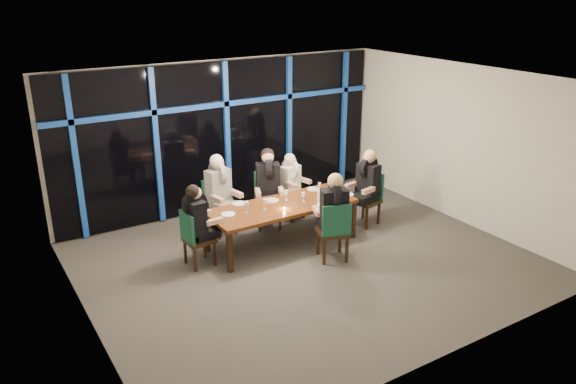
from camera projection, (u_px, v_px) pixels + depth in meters
name	position (u px, v px, depth m)	size (l,w,h in m)	color
room	(309.00, 144.00, 8.64)	(7.04, 7.00, 3.02)	#514B47
window_wall	(226.00, 134.00, 11.14)	(6.86, 0.43, 2.94)	black
dining_table	(282.00, 208.00, 9.75)	(2.60, 1.00, 0.75)	brown
chair_far_left	(218.00, 203.00, 10.28)	(0.56, 0.56, 1.03)	black
chair_far_mid	(268.00, 196.00, 10.57)	(0.64, 0.64, 1.04)	black
chair_far_right	(289.00, 193.00, 10.96)	(0.50, 0.50, 0.90)	black
chair_end_left	(194.00, 236.00, 9.03)	(0.47, 0.47, 0.96)	black
chair_end_right	(369.00, 195.00, 10.68)	(0.55, 0.55, 1.00)	black
chair_near_mid	(334.00, 229.00, 9.18)	(0.62, 0.62, 1.04)	black
diner_far_left	(219.00, 183.00, 10.07)	(0.56, 0.68, 1.00)	black
diner_far_mid	(268.00, 177.00, 10.34)	(0.65, 0.72, 1.02)	black
diner_far_right	(292.00, 177.00, 10.78)	(0.50, 0.60, 0.88)	white
diner_end_left	(197.00, 213.00, 8.94)	(0.61, 0.49, 0.93)	black
diner_end_right	(367.00, 177.00, 10.49)	(0.67, 0.56, 0.98)	black
diner_near_mid	(334.00, 204.00, 9.12)	(0.63, 0.71, 1.02)	black
plate_far_left	(239.00, 203.00, 9.76)	(0.24, 0.24, 0.01)	white
plate_far_mid	(272.00, 200.00, 9.90)	(0.24, 0.24, 0.01)	white
plate_far_right	(313.00, 189.00, 10.45)	(0.24, 0.24, 0.01)	white
plate_end_left	(228.00, 214.00, 9.31)	(0.24, 0.24, 0.01)	white
plate_end_right	(347.00, 194.00, 10.19)	(0.24, 0.24, 0.01)	white
plate_near_mid	(324.00, 204.00, 9.72)	(0.24, 0.24, 0.01)	white
wine_bottle	(338.00, 189.00, 10.14)	(0.07, 0.07, 0.30)	black
water_pitcher	(320.00, 196.00, 9.84)	(0.12, 0.11, 0.19)	silver
tea_light	(284.00, 208.00, 9.54)	(0.04, 0.04, 0.03)	#EF9347
wine_glass_a	(265.00, 202.00, 9.46)	(0.08, 0.08, 0.19)	silver
wine_glass_b	(286.00, 193.00, 9.88)	(0.07, 0.07, 0.18)	white
wine_glass_c	(304.00, 195.00, 9.81)	(0.07, 0.07, 0.18)	silver
wine_glass_d	(246.00, 205.00, 9.34)	(0.08, 0.08, 0.20)	silver
wine_glass_e	(320.00, 185.00, 10.34)	(0.06, 0.06, 0.16)	silver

